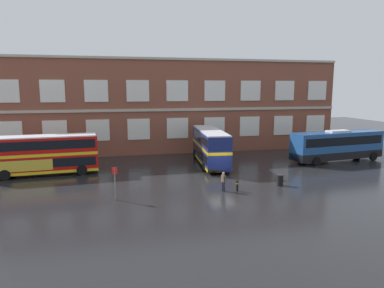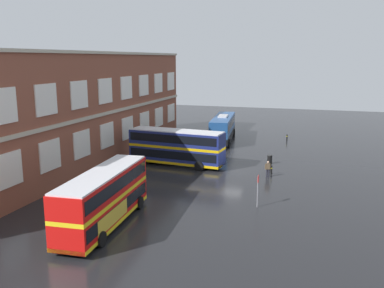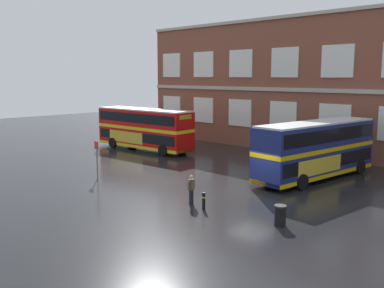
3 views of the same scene
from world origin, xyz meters
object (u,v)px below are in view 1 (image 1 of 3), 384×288
safety_bollard_west (237,186)px  touring_coach (337,146)px  double_decker_middle (210,146)px  bus_stand_flag (115,180)px  station_litter_bin (280,180)px  waiting_passenger (223,181)px  double_decker_near (42,154)px

safety_bollard_west → touring_coach: bearing=29.4°
double_decker_middle → bus_stand_flag: double_decker_middle is taller
double_decker_middle → safety_bollard_west: double_decker_middle is taller
double_decker_middle → station_litter_bin: 10.94m
touring_coach → waiting_passenger: touring_coach is taller
touring_coach → station_litter_bin: size_ratio=11.87×
double_decker_middle → waiting_passenger: double_decker_middle is taller
touring_coach → bus_stand_flag: bearing=-160.8°
waiting_passenger → safety_bollard_west: 1.29m
double_decker_near → waiting_passenger: bearing=-30.8°
bus_stand_flag → station_litter_bin: (14.78, 0.85, -1.12)m
double_decker_near → safety_bollard_west: 20.23m
double_decker_near → touring_coach: 33.80m
waiting_passenger → station_litter_bin: waiting_passenger is taller
bus_stand_flag → station_litter_bin: bearing=3.3°
double_decker_middle → touring_coach: double_decker_middle is taller
double_decker_middle → waiting_passenger: 10.87m
double_decker_near → double_decker_middle: same height
waiting_passenger → touring_coach: bearing=27.1°
double_decker_middle → safety_bollard_west: size_ratio=11.78×
station_litter_bin → safety_bollard_west: (-4.44, -0.74, -0.03)m
safety_bollard_west → double_decker_near: bearing=150.4°
touring_coach → waiting_passenger: 19.63m
waiting_passenger → safety_bollard_west: waiting_passenger is taller
double_decker_near → station_litter_bin: size_ratio=10.84×
station_litter_bin → safety_bollard_west: bearing=-170.6°
double_decker_middle → bus_stand_flag: 15.55m
touring_coach → bus_stand_flag: 28.17m
double_decker_middle → station_litter_bin: (3.78, -10.13, -1.63)m
double_decker_middle → bus_stand_flag: size_ratio=4.14×
bus_stand_flag → station_litter_bin: size_ratio=2.62×
double_decker_near → touring_coach: (33.79, -0.81, -0.24)m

